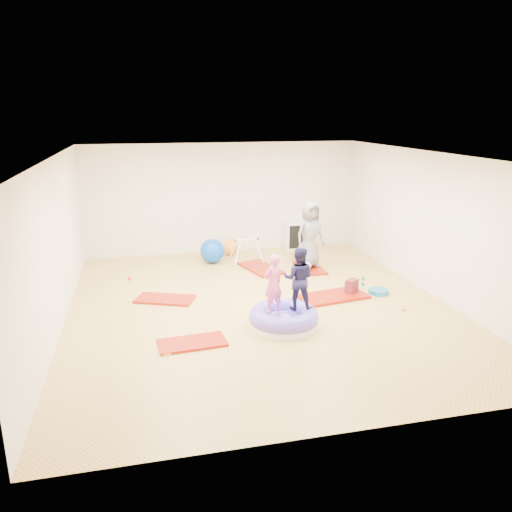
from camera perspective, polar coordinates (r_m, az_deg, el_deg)
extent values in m
cube|color=tan|center=(9.48, 0.41, -5.72)|extent=(7.00, 8.00, 0.01)
cube|color=white|center=(8.83, 0.45, 11.39)|extent=(7.00, 8.00, 0.01)
cube|color=white|center=(12.90, -3.77, 6.60)|extent=(7.00, 0.01, 2.80)
cube|color=white|center=(5.44, 10.46, -7.23)|extent=(7.00, 0.01, 2.80)
cube|color=white|center=(8.93, -21.96, 1.14)|extent=(0.01, 8.00, 2.80)
cube|color=white|center=(10.43, 19.51, 3.41)|extent=(0.01, 8.00, 2.80)
cube|color=#A92706|center=(8.06, -7.30, -9.83)|extent=(1.10, 0.61, 0.04)
cube|color=#A92706|center=(9.91, -10.37, -4.86)|extent=(1.24, 0.94, 0.05)
cube|color=#A92706|center=(11.64, 0.55, -1.39)|extent=(0.93, 1.35, 0.05)
cube|color=#A92706|center=(9.99, 8.82, -4.59)|extent=(1.42, 0.87, 0.06)
cube|color=#A92706|center=(11.73, 6.16, -1.37)|extent=(0.55, 1.08, 0.04)
cylinder|color=white|center=(8.60, 3.17, -7.66)|extent=(1.16, 1.16, 0.13)
torus|color=#624FCE|center=(8.55, 3.18, -6.91)|extent=(1.20, 1.20, 0.32)
ellipsoid|color=#624FCE|center=(8.58, 3.17, -7.37)|extent=(0.64, 0.64, 0.29)
imported|color=pink|center=(8.25, 1.98, -2.84)|extent=(0.44, 0.38, 1.01)
imported|color=#1B1A40|center=(8.39, 4.89, -2.28)|extent=(0.65, 0.58, 1.09)
imported|color=slate|center=(11.58, 6.16, 2.46)|extent=(0.87, 0.71, 1.53)
ellipsoid|color=white|center=(11.47, 5.55, -1.14)|extent=(0.33, 0.21, 0.19)
sphere|color=beige|center=(11.32, 5.80, -1.25)|extent=(0.16, 0.16, 0.16)
sphere|color=red|center=(11.22, -14.29, -2.52)|extent=(0.07, 0.07, 0.07)
sphere|color=red|center=(10.61, 4.92, -3.15)|extent=(0.07, 0.07, 0.07)
sphere|color=gold|center=(9.64, 16.50, -5.82)|extent=(0.07, 0.07, 0.07)
sphere|color=blue|center=(8.34, 2.67, -8.67)|extent=(0.07, 0.07, 0.07)
sphere|color=blue|center=(10.77, 12.09, -3.16)|extent=(0.07, 0.07, 0.07)
sphere|color=#137E20|center=(11.16, 12.14, -2.48)|extent=(0.07, 0.07, 0.07)
sphere|color=blue|center=(12.10, -5.02, 0.58)|extent=(0.60, 0.60, 0.60)
sphere|color=#FA9F24|center=(12.78, -3.03, 1.01)|extent=(0.40, 0.40, 0.40)
cylinder|color=white|center=(11.87, -2.09, 0.36)|extent=(0.21, 0.22, 0.57)
cylinder|color=white|center=(12.33, -2.53, 0.96)|extent=(0.21, 0.22, 0.57)
cylinder|color=white|center=(11.98, 0.41, 0.52)|extent=(0.21, 0.22, 0.57)
cylinder|color=white|center=(12.44, -0.12, 1.11)|extent=(0.21, 0.22, 0.57)
cylinder|color=white|center=(12.09, -1.09, 1.88)|extent=(0.56, 0.03, 0.03)
sphere|color=red|center=(12.04, -2.38, 1.81)|extent=(0.07, 0.07, 0.07)
sphere|color=blue|center=(12.15, 0.19, 1.96)|extent=(0.07, 0.07, 0.07)
cube|color=white|center=(13.39, 4.88, 2.37)|extent=(0.72, 0.35, 0.72)
cube|color=black|center=(13.23, 5.10, 2.20)|extent=(0.62, 0.02, 0.62)
cube|color=white|center=(13.34, 4.95, 2.32)|extent=(0.02, 0.24, 0.63)
cube|color=white|center=(13.34, 4.95, 2.32)|extent=(0.63, 0.24, 0.02)
cylinder|color=#137191|center=(10.39, 13.82, -3.95)|extent=(0.40, 0.40, 0.09)
cube|color=maroon|center=(10.19, 10.87, -3.50)|extent=(0.32, 0.30, 0.31)
cylinder|color=gold|center=(7.85, -10.22, -10.74)|extent=(0.22, 0.22, 0.03)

